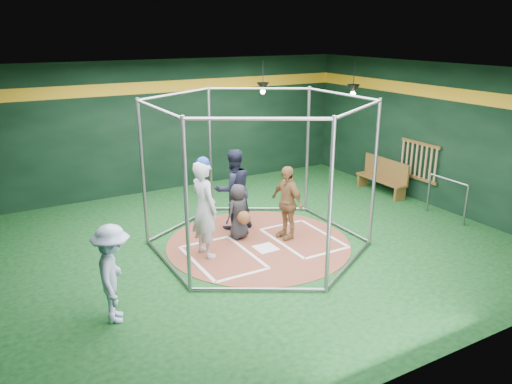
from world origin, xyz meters
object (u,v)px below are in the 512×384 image
visitor_leopard (287,202)px  dugout_bench (383,176)px  batter_figure (204,208)px  umpire (233,189)px

visitor_leopard → dugout_bench: bearing=100.7°
batter_figure → visitor_leopard: 1.86m
batter_figure → dugout_bench: size_ratio=1.23×
batter_figure → visitor_leopard: size_ratio=1.27×
dugout_bench → umpire: bearing=-176.8°
umpire → dugout_bench: 4.70m
batter_figure → umpire: batter_figure is taller
batter_figure → dugout_bench: (5.79, 1.25, -0.51)m
dugout_bench → batter_figure: bearing=-167.8°
visitor_leopard → dugout_bench: size_ratio=0.97×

